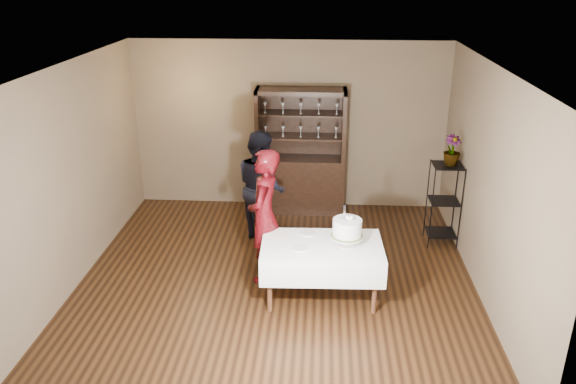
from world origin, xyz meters
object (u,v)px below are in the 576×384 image
at_px(cake_table, 322,257).
at_px(cake, 347,229).
at_px(woman, 264,216).
at_px(man, 261,186).
at_px(china_hutch, 300,171).
at_px(potted_plant, 452,150).
at_px(plant_etagere, 444,201).

relative_size(cake_table, cake, 2.80).
distance_m(woman, man, 1.13).
bearing_deg(cake, cake_table, 179.94).
bearing_deg(man, cake_table, 178.98).
xyz_separation_m(woman, man, (-0.16, 1.12, -0.05)).
height_order(china_hutch, potted_plant, china_hutch).
relative_size(plant_etagere, cake_table, 0.83).
distance_m(cake, potted_plant, 2.21).
bearing_deg(woman, china_hutch, 178.06).
bearing_deg(cake_table, cake, -0.06).
height_order(plant_etagere, potted_plant, potted_plant).
bearing_deg(plant_etagere, cake, -132.38).
relative_size(woman, potted_plant, 4.08).
height_order(china_hutch, cake_table, china_hutch).
bearing_deg(potted_plant, china_hutch, 153.94).
distance_m(china_hutch, man, 1.20).
height_order(plant_etagere, cake_table, plant_etagere).
xyz_separation_m(cake_table, potted_plant, (1.75, 1.58, 0.86)).
relative_size(china_hutch, plant_etagere, 1.67).
bearing_deg(china_hutch, man, -115.85).
distance_m(man, potted_plant, 2.70).
height_order(cake, potted_plant, potted_plant).
bearing_deg(woman, cake_table, 66.53).
bearing_deg(cake, china_hutch, 103.97).
distance_m(china_hutch, plant_etagere, 2.33).
bearing_deg(cake, plant_etagere, 47.62).
distance_m(woman, cake, 1.10).
bearing_deg(woman, plant_etagere, 122.29).
distance_m(china_hutch, potted_plant, 2.47).
bearing_deg(potted_plant, cake, -132.81).
xyz_separation_m(plant_etagere, potted_plant, (0.04, 0.02, 0.75)).
distance_m(plant_etagere, potted_plant, 0.75).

